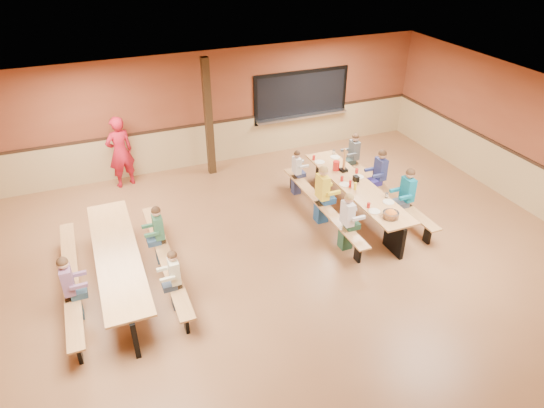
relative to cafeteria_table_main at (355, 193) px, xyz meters
name	(u,v)px	position (x,y,z in m)	size (l,w,h in m)	color
ground	(286,268)	(-2.21, -1.22, -0.53)	(12.00, 12.00, 0.00)	brown
room_envelope	(286,238)	(-2.21, -1.22, 0.16)	(12.04, 10.04, 3.02)	brown
kitchen_pass_through	(301,98)	(0.39, 3.74, 0.96)	(2.78, 0.28, 1.38)	black
structural_post	(209,118)	(-2.41, 3.18, 0.97)	(0.18, 0.18, 3.00)	black
cafeteria_table_main	(355,193)	(0.00, 0.00, 0.00)	(1.91, 3.70, 0.74)	#BB834A
cafeteria_table_second	(119,262)	(-5.19, -0.56, 0.00)	(1.91, 3.70, 0.74)	#BB834A
seated_child_white_left	(347,222)	(-0.83, -1.06, 0.10)	(0.39, 0.32, 1.25)	silver
seated_adult_yellow	(322,194)	(-0.83, 0.02, 0.14)	(0.43, 0.35, 1.33)	yellow
seated_child_grey_left	(296,173)	(-0.83, 1.34, 0.03)	(0.32, 0.26, 1.11)	silver
seated_child_teal_right	(407,197)	(0.83, -0.72, 0.12)	(0.41, 0.34, 1.30)	#0E6C8B
seated_child_navy_right	(380,176)	(0.83, 0.32, 0.11)	(0.40, 0.33, 1.27)	navy
seated_child_char_right	(354,157)	(0.83, 1.50, 0.08)	(0.37, 0.30, 1.21)	#51585B
seated_child_purple_sec	(70,289)	(-6.01, -1.11, 0.09)	(0.38, 0.31, 1.24)	#774E6F
seated_child_green_sec	(159,235)	(-4.36, -0.10, 0.08)	(0.37, 0.30, 1.22)	#306343
seated_child_tan_sec	(175,280)	(-4.36, -1.49, 0.05)	(0.35, 0.28, 1.16)	beige
standing_woman	(120,152)	(-4.61, 3.33, 0.38)	(0.66, 0.43, 1.81)	#AE1325
punch_pitcher	(336,166)	(-0.07, 0.80, 0.32)	(0.16, 0.16, 0.22)	red
chip_bowl	(391,214)	(-0.06, -1.40, 0.29)	(0.32, 0.32, 0.15)	orange
napkin_dispenser	(356,179)	(0.08, 0.15, 0.28)	(0.10, 0.14, 0.13)	black
condiment_mustard	(355,186)	(-0.13, -0.18, 0.30)	(0.06, 0.06, 0.17)	yellow
condiment_ketchup	(350,184)	(-0.18, -0.04, 0.30)	(0.06, 0.06, 0.17)	#B2140F
table_paddle	(344,166)	(0.06, 0.69, 0.35)	(0.16, 0.16, 0.56)	black
place_settings	(356,183)	(0.00, 0.00, 0.27)	(0.65, 3.30, 0.11)	beige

